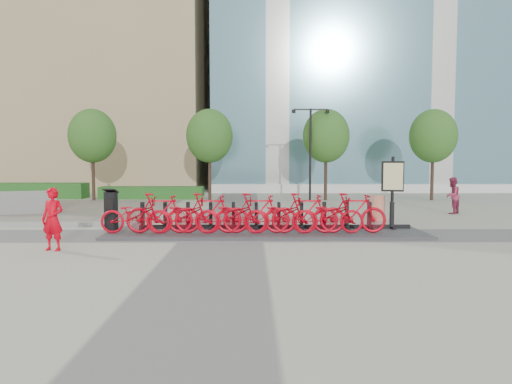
{
  "coord_description": "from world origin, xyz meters",
  "views": [
    {
      "loc": [
        0.87,
        -13.52,
        2.25
      ],
      "look_at": [
        1.0,
        1.5,
        1.2
      ],
      "focal_mm": 32.0,
      "sensor_mm": 36.0,
      "label": 1
    }
  ],
  "objects_px": {
    "kiosk": "(111,210)",
    "pedestrian": "(452,196)",
    "bike_0": "(135,215)",
    "jersey_barrier": "(26,202)",
    "map_sign": "(393,179)",
    "construction_barrel": "(378,208)",
    "worker_red": "(53,219)"
  },
  "relations": [
    {
      "from": "pedestrian",
      "to": "map_sign",
      "type": "bearing_deg",
      "value": -2.98
    },
    {
      "from": "bike_0",
      "to": "jersey_barrier",
      "type": "xyz_separation_m",
      "value": [
        -6.08,
        5.75,
        -0.15
      ]
    },
    {
      "from": "bike_0",
      "to": "pedestrian",
      "type": "distance_m",
      "value": 13.07
    },
    {
      "from": "kiosk",
      "to": "bike_0",
      "type": "bearing_deg",
      "value": -26.32
    },
    {
      "from": "construction_barrel",
      "to": "map_sign",
      "type": "xyz_separation_m",
      "value": [
        0.29,
        -0.72,
        1.11
      ]
    },
    {
      "from": "kiosk",
      "to": "worker_red",
      "type": "distance_m",
      "value": 2.89
    },
    {
      "from": "kiosk",
      "to": "jersey_barrier",
      "type": "xyz_separation_m",
      "value": [
        -5.16,
        5.1,
        -0.23
      ]
    },
    {
      "from": "worker_red",
      "to": "construction_barrel",
      "type": "bearing_deg",
      "value": 42.03
    },
    {
      "from": "worker_red",
      "to": "map_sign",
      "type": "height_order",
      "value": "map_sign"
    },
    {
      "from": "kiosk",
      "to": "map_sign",
      "type": "distance_m",
      "value": 9.65
    },
    {
      "from": "pedestrian",
      "to": "map_sign",
      "type": "xyz_separation_m",
      "value": [
        -3.38,
        -2.79,
        0.8
      ]
    },
    {
      "from": "worker_red",
      "to": "jersey_barrier",
      "type": "height_order",
      "value": "worker_red"
    },
    {
      "from": "jersey_barrier",
      "to": "kiosk",
      "type": "bearing_deg",
      "value": -64.89
    },
    {
      "from": "bike_0",
      "to": "jersey_barrier",
      "type": "distance_m",
      "value": 8.37
    },
    {
      "from": "kiosk",
      "to": "construction_barrel",
      "type": "height_order",
      "value": "kiosk"
    },
    {
      "from": "bike_0",
      "to": "construction_barrel",
      "type": "distance_m",
      "value": 8.87
    },
    {
      "from": "bike_0",
      "to": "kiosk",
      "type": "bearing_deg",
      "value": 54.45
    },
    {
      "from": "construction_barrel",
      "to": "map_sign",
      "type": "bearing_deg",
      "value": -67.75
    },
    {
      "from": "worker_red",
      "to": "map_sign",
      "type": "xyz_separation_m",
      "value": [
        9.97,
        4.87,
        0.79
      ]
    },
    {
      "from": "kiosk",
      "to": "pedestrian",
      "type": "relative_size",
      "value": 0.85
    },
    {
      "from": "bike_0",
      "to": "map_sign",
      "type": "bearing_deg",
      "value": -72.34
    },
    {
      "from": "kiosk",
      "to": "pedestrian",
      "type": "xyz_separation_m",
      "value": [
        12.78,
        4.83,
        0.07
      ]
    },
    {
      "from": "pedestrian",
      "to": "jersey_barrier",
      "type": "height_order",
      "value": "pedestrian"
    },
    {
      "from": "jersey_barrier",
      "to": "map_sign",
      "type": "bearing_deg",
      "value": -32.08
    },
    {
      "from": "map_sign",
      "to": "bike_0",
      "type": "bearing_deg",
      "value": -146.05
    },
    {
      "from": "jersey_barrier",
      "to": "map_sign",
      "type": "distance_m",
      "value": 14.91
    },
    {
      "from": "worker_red",
      "to": "construction_barrel",
      "type": "xyz_separation_m",
      "value": [
        9.68,
        5.59,
        -0.32
      ]
    },
    {
      "from": "kiosk",
      "to": "worker_red",
      "type": "height_order",
      "value": "worker_red"
    },
    {
      "from": "worker_red",
      "to": "jersey_barrier",
      "type": "relative_size",
      "value": 0.65
    },
    {
      "from": "construction_barrel",
      "to": "bike_0",
      "type": "bearing_deg",
      "value": -157.33
    },
    {
      "from": "bike_0",
      "to": "pedestrian",
      "type": "xyz_separation_m",
      "value": [
        11.86,
        5.49,
        0.15
      ]
    },
    {
      "from": "worker_red",
      "to": "construction_barrel",
      "type": "relative_size",
      "value": 1.69
    }
  ]
}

